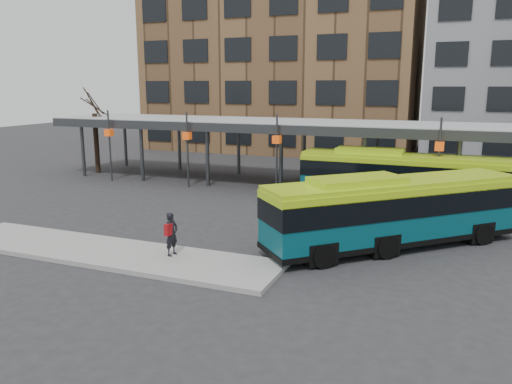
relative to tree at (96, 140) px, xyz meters
The scene contains 8 objects.
ground 21.77m from the tree, 33.69° to the right, with size 120.00×120.00×0.00m, color #28282B.
boarding_island 19.67m from the tree, 50.19° to the right, with size 14.00×3.00×0.18m, color gray.
canopy 18.03m from the tree, ahead, with size 40.00×6.53×4.80m.
tree is the anchor object (origin of this frame).
building_brick 23.18m from the tree, 68.20° to the left, with size 26.00×14.00×22.00m, color brown.
bus_front 24.78m from the tree, 23.79° to the right, with size 9.52×9.14×3.00m.
bus_rear 22.31m from the tree, ahead, with size 10.98×2.58×3.02m.
pedestrian 21.09m from the tree, 43.82° to the right, with size 0.47×0.67×1.63m.
Camera 1 is at (6.68, -17.94, 6.40)m, focal length 35.00 mm.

